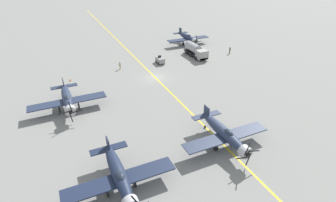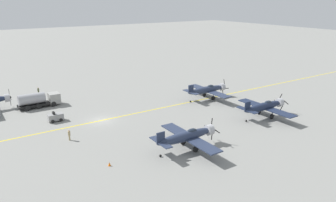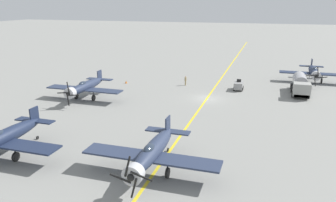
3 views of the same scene
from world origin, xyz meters
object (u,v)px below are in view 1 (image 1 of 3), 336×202
at_px(fuel_tanker, 196,51).
at_px(tow_tractor, 160,60).
at_px(ground_crew_walking, 120,65).
at_px(traffic_cone, 70,80).
at_px(airplane_far_center, 225,133).
at_px(airplane_near_left, 188,37).
at_px(airplane_far_right, 119,175).
at_px(airplane_mid_right, 67,99).
at_px(ground_crew_inspecting, 230,50).

height_order(fuel_tanker, tow_tractor, fuel_tanker).
xyz_separation_m(ground_crew_walking, traffic_cone, (10.82, 1.84, -0.64)).
distance_m(airplane_far_center, ground_crew_walking, 32.02).
xyz_separation_m(airplane_near_left, traffic_cone, (32.88, 11.25, -1.74)).
bearing_deg(airplane_far_right, ground_crew_walking, -105.97).
xyz_separation_m(airplane_near_left, fuel_tanker, (2.87, 9.37, -0.50)).
height_order(airplane_far_right, airplane_near_left, airplane_near_left).
xyz_separation_m(airplane_mid_right, traffic_cone, (-1.51, -11.42, -1.74)).
distance_m(airplane_mid_right, ground_crew_inspecting, 42.13).
bearing_deg(tow_tractor, airplane_far_center, 82.22).
relative_size(airplane_near_left, airplane_far_center, 1.00).
height_order(fuel_tanker, ground_crew_walking, fuel_tanker).
relative_size(airplane_mid_right, tow_tractor, 4.62).
height_order(airplane_far_center, ground_crew_inspecting, airplane_far_center).
relative_size(airplane_far_center, ground_crew_walking, 7.16).
height_order(airplane_mid_right, tow_tractor, airplane_mid_right).
xyz_separation_m(airplane_far_center, ground_crew_inspecting, (-23.02, -29.82, -1.05)).
xyz_separation_m(airplane_near_left, ground_crew_inspecting, (-6.13, 11.18, -1.05)).
distance_m(airplane_mid_right, ground_crew_walking, 18.14).
xyz_separation_m(airplane_mid_right, airplane_near_left, (-34.39, -22.67, 0.00)).
bearing_deg(tow_tractor, airplane_mid_right, 30.46).
bearing_deg(airplane_far_center, airplane_far_right, -10.11).
bearing_deg(airplane_far_center, tow_tractor, -113.28).
height_order(airplane_far_center, ground_crew_walking, airplane_far_center).
height_order(fuel_tanker, ground_crew_inspecting, fuel_tanker).
relative_size(ground_crew_walking, ground_crew_inspecting, 0.95).
distance_m(airplane_mid_right, tow_tractor, 25.26).
bearing_deg(airplane_far_right, fuel_tanker, -131.04).
bearing_deg(ground_crew_inspecting, tow_tractor, -3.96).
distance_m(airplane_mid_right, airplane_near_left, 41.19).
distance_m(airplane_far_right, ground_crew_inspecting, 48.76).
distance_m(fuel_tanker, traffic_cone, 30.10).
relative_size(airplane_far_right, airplane_near_left, 1.00).
bearing_deg(fuel_tanker, airplane_near_left, -107.00).
relative_size(airplane_mid_right, traffic_cone, 21.82).
height_order(airplane_near_left, fuel_tanker, airplane_near_left).
distance_m(airplane_far_right, airplane_far_center, 14.52).
bearing_deg(fuel_tanker, airplane_far_center, 66.08).
relative_size(ground_crew_walking, traffic_cone, 3.05).
xyz_separation_m(airplane_mid_right, ground_crew_inspecting, (-40.52, -11.49, -1.05)).
bearing_deg(traffic_cone, airplane_far_right, 92.81).
distance_m(tow_tractor, ground_crew_walking, 9.43).
xyz_separation_m(tow_tractor, ground_crew_walking, (9.42, -0.47, 0.12)).
relative_size(airplane_near_left, traffic_cone, 21.82).
relative_size(fuel_tanker, traffic_cone, 14.55).
distance_m(airplane_near_left, ground_crew_walking, 24.01).
bearing_deg(tow_tractor, ground_crew_inspecting, 176.04).
distance_m(tow_tractor, traffic_cone, 20.29).
bearing_deg(traffic_cone, tow_tractor, -176.13).
bearing_deg(airplane_mid_right, fuel_tanker, -162.22).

